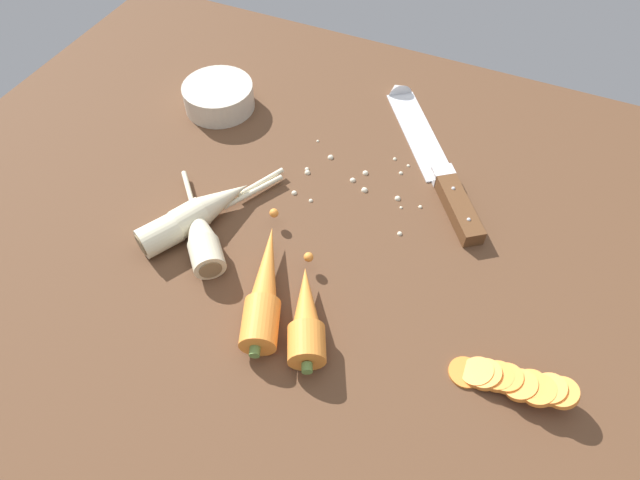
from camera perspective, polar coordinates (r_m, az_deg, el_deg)
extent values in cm
cube|color=brown|center=(72.63, 0.64, -0.57)|extent=(120.00, 90.00, 4.00)
cube|color=silver|center=(85.98, 10.31, 10.92)|extent=(15.32, 18.76, 0.50)
cone|color=silver|center=(94.08, 8.11, 15.37)|extent=(4.97, 4.75, 3.96)
cube|color=silver|center=(78.80, 12.68, 6.64)|extent=(3.55, 3.35, 2.20)
cube|color=brown|center=(74.89, 14.35, 3.14)|extent=(8.73, 10.54, 2.20)
sphere|color=silver|center=(75.75, 13.76, 5.25)|extent=(0.50, 0.50, 0.50)
sphere|color=silver|center=(72.51, 15.29, 2.07)|extent=(0.50, 0.50, 0.50)
cylinder|color=orange|center=(61.73, -6.26, -8.73)|extent=(6.04, 6.92, 4.20)
cone|color=orange|center=(65.34, -5.60, -3.43)|extent=(8.83, 14.35, 3.99)
sphere|color=orange|center=(71.06, -4.83, 2.83)|extent=(1.20, 1.20, 1.20)
cylinder|color=#5B7F3D|center=(60.13, -6.63, -11.62)|extent=(1.48, 1.37, 1.20)
cylinder|color=orange|center=(60.20, -1.41, -10.88)|extent=(5.63, 5.64, 4.20)
cone|color=orange|center=(62.68, -1.49, -6.75)|extent=(8.02, 10.87, 3.99)
sphere|color=orange|center=(66.52, -1.59, -1.66)|extent=(1.20, 1.20, 1.20)
cylinder|color=#5B7F3D|center=(59.01, -1.36, -13.22)|extent=(1.52, 1.42, 1.20)
cylinder|color=beige|center=(71.45, -16.47, 0.42)|extent=(5.89, 6.25, 4.00)
cone|color=beige|center=(72.68, -11.76, 2.98)|extent=(7.57, 9.52, 3.80)
cylinder|color=beige|center=(75.23, -7.04, 5.01)|extent=(5.20, 8.65, 0.70)
cylinder|color=#7A6647|center=(71.17, -18.20, -0.52)|extent=(2.60, 1.62, 2.80)
cylinder|color=beige|center=(72.35, -13.51, 2.22)|extent=(5.35, 5.35, 4.00)
cone|color=beige|center=(73.81, -9.88, 4.37)|extent=(6.53, 8.07, 3.80)
cylinder|color=beige|center=(76.34, -6.25, 5.99)|extent=(3.99, 7.24, 0.70)
cylinder|color=#7A6647|center=(71.92, -14.85, 1.43)|extent=(2.65, 1.49, 2.80)
cylinder|color=beige|center=(68.02, -11.76, -1.65)|extent=(5.85, 5.86, 4.00)
cone|color=beige|center=(71.83, -12.73, 1.96)|extent=(7.99, 8.15, 3.80)
cylinder|color=beige|center=(76.66, -13.50, 4.82)|extent=(6.16, 6.47, 0.70)
cylinder|color=#7A6647|center=(66.73, -11.39, -3.05)|extent=(2.24, 2.14, 2.80)
cylinder|color=orange|center=(62.75, 14.96, -13.16)|extent=(3.63, 3.63, 0.70)
cylinder|color=orange|center=(62.78, 16.16, -13.15)|extent=(3.54, 3.56, 2.17)
cylinder|color=orange|center=(62.62, 16.88, -13.30)|extent=(3.62, 3.63, 2.11)
cylinder|color=orange|center=(62.63, 18.06, -13.39)|extent=(3.56, 3.50, 1.74)
cylinder|color=orange|center=(62.55, 18.96, -13.52)|extent=(3.46, 3.41, 1.78)
cylinder|color=orange|center=(62.38, 20.21, -14.07)|extent=(3.62, 3.60, 2.03)
cylinder|color=orange|center=(62.50, 21.16, -13.93)|extent=(3.40, 3.35, 1.77)
cylinder|color=orange|center=(62.23, 21.86, -14.36)|extent=(3.66, 3.63, 1.93)
cylinder|color=orange|center=(62.41, 22.88, -14.20)|extent=(3.53, 3.55, 2.16)
cylinder|color=orange|center=(62.43, 23.94, -14.39)|extent=(3.50, 3.48, 1.96)
cylinder|color=beige|center=(90.14, -10.54, 14.54)|extent=(11.00, 11.00, 4.00)
cylinder|color=#ABA392|center=(89.86, -10.58, 14.78)|extent=(8.80, 8.80, 2.80)
sphere|color=beige|center=(74.85, 8.49, 3.45)|extent=(0.43, 0.43, 0.43)
sphere|color=beige|center=(71.77, 8.36, 0.80)|extent=(0.66, 0.66, 0.66)
sphere|color=beige|center=(79.08, -1.38, 7.55)|extent=(0.62, 0.62, 0.62)
sphere|color=beige|center=(75.32, 10.47, 3.53)|extent=(0.54, 0.54, 0.54)
sphere|color=beige|center=(75.81, -2.72, 5.10)|extent=(0.77, 0.77, 0.77)
sphere|color=beige|center=(78.68, 4.79, 7.17)|extent=(0.83, 0.83, 0.83)
sphere|color=beige|center=(74.84, -0.97, 4.26)|extent=(0.57, 0.57, 0.57)
sphere|color=beige|center=(77.54, 3.46, 6.43)|extent=(0.82, 0.82, 0.82)
sphere|color=beige|center=(76.29, 4.69, 5.41)|extent=(0.90, 0.90, 0.90)
sphere|color=beige|center=(78.50, -1.33, 7.25)|extent=(0.83, 0.83, 0.83)
sphere|color=beige|center=(79.36, 8.48, 7.05)|extent=(0.57, 0.57, 0.57)
sphere|color=beige|center=(80.74, 1.12, 8.82)|extent=(0.86, 0.86, 0.86)
sphere|color=beige|center=(81.34, 7.84, 8.50)|extent=(0.55, 0.55, 0.55)
sphere|color=beige|center=(83.52, -0.24, 10.40)|extent=(0.43, 0.43, 0.43)
sphere|color=beige|center=(80.64, 9.23, 7.77)|extent=(0.47, 0.47, 0.47)
sphere|color=beige|center=(75.76, 8.15, 4.50)|extent=(0.82, 0.82, 0.82)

